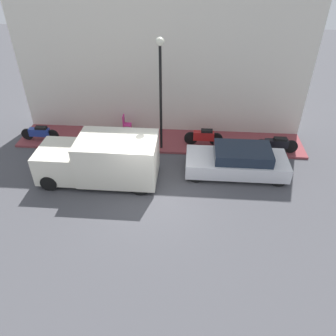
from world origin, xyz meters
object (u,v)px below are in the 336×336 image
motorcycle_red (204,136)px  motorcycle_black (276,144)px  streetlamp (160,80)px  parked_car (238,161)px  cafe_chair (126,123)px  delivery_van (100,159)px  motorcycle_blue (40,133)px

motorcycle_red → motorcycle_black: bearing=-97.1°
motorcycle_black → streetlamp: size_ratio=0.39×
motorcycle_red → parked_car: bearing=-145.9°
parked_car → cafe_chair: bearing=60.5°
delivery_van → motorcycle_blue: (2.80, 3.83, -0.48)m
motorcycle_red → streetlamp: streetlamp is taller
parked_car → streetlamp: streetlamp is taller
motorcycle_black → streetlamp: bearing=90.1°
motorcycle_blue → streetlamp: 6.80m
delivery_van → motorcycle_red: size_ratio=2.61×
motorcycle_red → motorcycle_black: motorcycle_red is taller
motorcycle_blue → motorcycle_black: motorcycle_black is taller
delivery_van → motorcycle_red: delivery_van is taller
streetlamp → delivery_van: bearing=138.2°
motorcycle_blue → motorcycle_red: bearing=-88.7°
parked_car → cafe_chair: (3.08, 5.45, 0.02)m
delivery_van → motorcycle_red: bearing=-55.4°
parked_car → motorcycle_black: (1.68, -1.97, -0.06)m
motorcycle_black → motorcycle_blue: bearing=88.8°
motorcycle_red → cafe_chair: size_ratio=1.99×
delivery_van → streetlamp: size_ratio=0.96×
motorcycle_black → parked_car: bearing=130.5°
parked_car → motorcycle_black: parked_car is taller
motorcycle_blue → cafe_chair: (1.16, -4.12, 0.11)m
delivery_van → cafe_chair: delivery_van is taller
parked_car → delivery_van: bearing=98.7°
parked_car → motorcycle_blue: bearing=78.6°
motorcycle_red → delivery_van: bearing=124.6°
motorcycle_blue → parked_car: bearing=-101.4°
motorcycle_black → delivery_van: bearing=108.3°
delivery_van → motorcycle_red: (2.98, -4.32, -0.44)m
parked_car → delivery_van: size_ratio=0.88×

